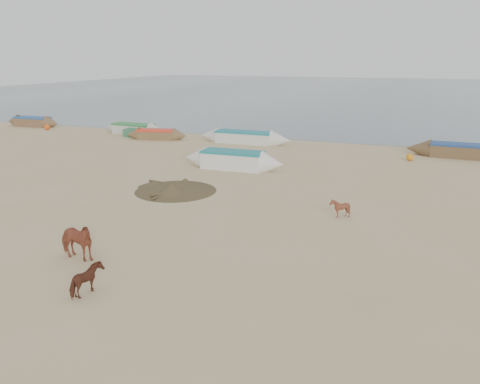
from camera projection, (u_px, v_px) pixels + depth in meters
name	position (u px, v px, depth m)	size (l,w,h in m)	color
ground	(195.00, 255.00, 14.74)	(140.00, 140.00, 0.00)	tan
sea	(387.00, 91.00, 88.35)	(160.00, 160.00, 0.00)	slate
cow_adult	(75.00, 241.00, 14.25)	(0.66, 1.46, 1.23)	brown
calf_front	(340.00, 208.00, 18.12)	(0.61, 0.69, 0.76)	brown
calf_right	(88.00, 280.00, 12.17)	(0.82, 0.70, 0.82)	#5A2B1D
near_canoe	(233.00, 160.00, 26.11)	(5.84, 1.34, 1.01)	white
debris_pile	(176.00, 186.00, 21.80)	(3.81, 3.81, 0.44)	brown
waterline_canoes	(317.00, 140.00, 32.83)	(58.62, 5.23, 0.90)	brown
beach_clutter	(379.00, 146.00, 31.36)	(45.40, 4.96, 0.64)	#316D48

